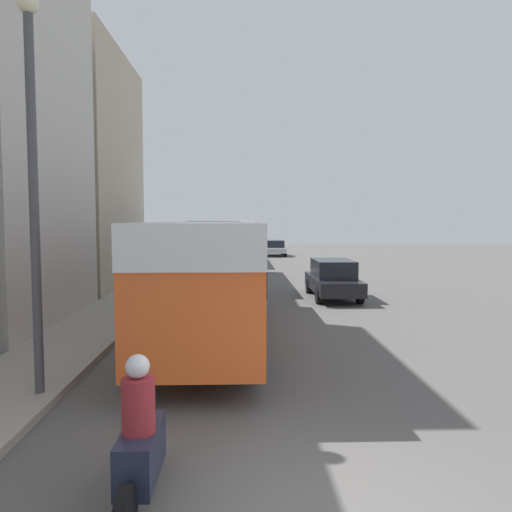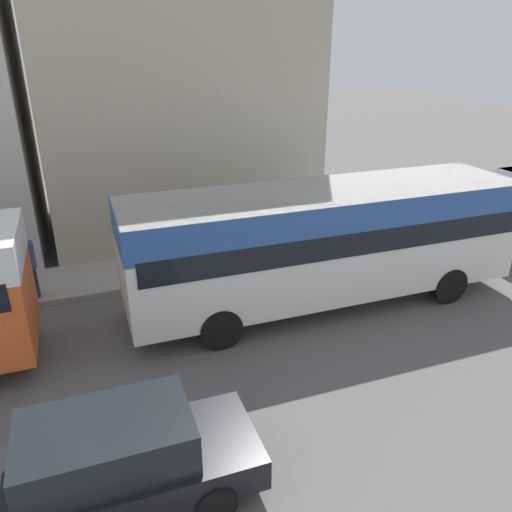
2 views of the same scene
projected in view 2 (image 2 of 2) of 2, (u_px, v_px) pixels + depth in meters
name	position (u px, v px, depth m)	size (l,w,h in m)	color
building_far_terrace	(170.00, 73.00, 17.50)	(6.97, 8.90, 10.85)	#BCAD93
bus_following	(325.00, 231.00, 12.72)	(2.63, 10.28, 3.13)	silver
car_far_curb	(110.00, 463.00, 7.35)	(1.78, 4.47, 1.56)	black
pedestrian_near_curb	(28.00, 266.00, 13.07)	(0.42, 0.42, 1.82)	#232838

